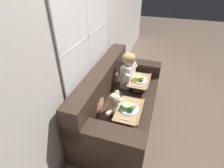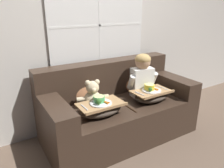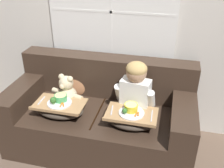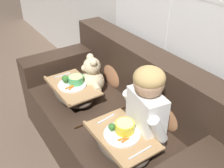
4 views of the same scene
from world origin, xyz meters
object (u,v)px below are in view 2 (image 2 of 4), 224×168
object	(u,v)px
couch	(117,109)
lap_tray_child	(151,95)
throw_pillow_behind_teddy	(84,89)
child_figure	(142,73)
throw_pillow_behind_child	(131,79)
teddy_bear	(93,96)
lap_tray_teddy	(101,108)

from	to	relation	value
couch	lap_tray_child	size ratio (longest dim) A/B	3.96
throw_pillow_behind_teddy	child_figure	distance (m)	0.73
lap_tray_child	throw_pillow_behind_teddy	bearing A→B (deg)	148.86
throw_pillow_behind_child	throw_pillow_behind_teddy	size ratio (longest dim) A/B	0.96
couch	lap_tray_child	bearing A→B (deg)	-32.61
child_figure	teddy_bear	world-z (taller)	child_figure
child_figure	lap_tray_child	distance (m)	0.29
couch	lap_tray_child	distance (m)	0.45
throw_pillow_behind_teddy	lap_tray_teddy	world-z (taller)	throw_pillow_behind_teddy
couch	lap_tray_teddy	bearing A→B (deg)	-147.50
throw_pillow_behind_child	teddy_bear	distance (m)	0.72
lap_tray_child	couch	bearing A→B (deg)	147.39
teddy_bear	lap_tray_teddy	world-z (taller)	teddy_bear
throw_pillow_behind_teddy	lap_tray_child	xyz separation A→B (m)	(0.68, -0.41, -0.08)
throw_pillow_behind_teddy	lap_tray_teddy	bearing A→B (deg)	-90.08
teddy_bear	lap_tray_child	size ratio (longest dim) A/B	0.78
throw_pillow_behind_child	teddy_bear	xyz separation A→B (m)	(-0.68, -0.23, -0.01)
throw_pillow_behind_child	child_figure	bearing A→B (deg)	-90.04
lap_tray_teddy	throw_pillow_behind_teddy	bearing A→B (deg)	89.92
couch	throw_pillow_behind_teddy	xyz separation A→B (m)	(-0.34, 0.19, 0.27)
child_figure	teddy_bear	size ratio (longest dim) A/B	1.51
child_figure	lap_tray_child	world-z (taller)	child_figure
throw_pillow_behind_child	throw_pillow_behind_teddy	xyz separation A→B (m)	(-0.68, 0.00, 0.00)
throw_pillow_behind_teddy	throw_pillow_behind_child	bearing A→B (deg)	0.00
child_figure	lap_tray_child	bearing A→B (deg)	-90.24
teddy_bear	lap_tray_teddy	distance (m)	0.19
couch	throw_pillow_behind_teddy	distance (m)	0.48
throw_pillow_behind_teddy	teddy_bear	world-z (taller)	same
couch	teddy_bear	world-z (taller)	couch
throw_pillow_behind_child	couch	bearing A→B (deg)	-150.37
throw_pillow_behind_teddy	lap_tray_child	size ratio (longest dim) A/B	0.77
teddy_bear	lap_tray_teddy	size ratio (longest dim) A/B	0.75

